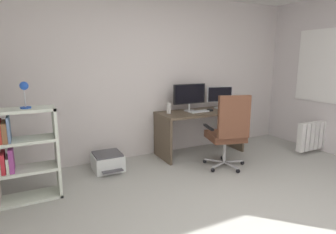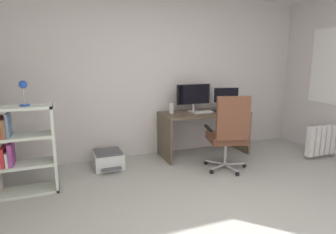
{
  "view_description": "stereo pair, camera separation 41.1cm",
  "coord_description": "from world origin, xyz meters",
  "px_view_note": "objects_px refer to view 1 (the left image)",
  "views": [
    {
      "loc": [
        -1.88,
        -1.73,
        1.58
      ],
      "look_at": [
        -0.06,
        1.86,
        0.76
      ],
      "focal_mm": 30.22,
      "sensor_mm": 36.0,
      "label": 1
    },
    {
      "loc": [
        -1.51,
        -1.9,
        1.58
      ],
      "look_at": [
        -0.06,
        1.86,
        0.76
      ],
      "focal_mm": 30.22,
      "sensor_mm": 36.0,
      "label": 2
    }
  ],
  "objects_px": {
    "keyboard": "(199,111)",
    "printer": "(108,162)",
    "office_chair": "(228,130)",
    "monitor_main": "(189,95)",
    "desk_lamp": "(24,91)",
    "desk": "(200,123)",
    "monitor_secondary": "(220,95)",
    "desktop_speaker": "(169,108)",
    "radiator": "(319,135)",
    "bookshelf": "(4,157)",
    "computer_mouse": "(210,110)"
  },
  "relations": [
    {
      "from": "keyboard",
      "to": "printer",
      "type": "relative_size",
      "value": 0.67
    },
    {
      "from": "office_chair",
      "to": "monitor_main",
      "type": "bearing_deg",
      "value": 96.61
    },
    {
      "from": "office_chair",
      "to": "desk_lamp",
      "type": "xyz_separation_m",
      "value": [
        -2.55,
        0.31,
        0.66
      ]
    },
    {
      "from": "desk_lamp",
      "to": "printer",
      "type": "bearing_deg",
      "value": 24.9
    },
    {
      "from": "desk",
      "to": "printer",
      "type": "bearing_deg",
      "value": -178.89
    },
    {
      "from": "keyboard",
      "to": "office_chair",
      "type": "xyz_separation_m",
      "value": [
        0.02,
        -0.75,
        -0.15
      ]
    },
    {
      "from": "monitor_secondary",
      "to": "desk_lamp",
      "type": "distance_m",
      "value": 3.14
    },
    {
      "from": "desktop_speaker",
      "to": "radiator",
      "type": "xyz_separation_m",
      "value": [
        2.44,
        -0.93,
        -0.51
      ]
    },
    {
      "from": "monitor_secondary",
      "to": "desk_lamp",
      "type": "bearing_deg",
      "value": -168.9
    },
    {
      "from": "desk",
      "to": "monitor_secondary",
      "type": "xyz_separation_m",
      "value": [
        0.47,
        0.11,
        0.42
      ]
    },
    {
      "from": "keyboard",
      "to": "desk_lamp",
      "type": "distance_m",
      "value": 2.62
    },
    {
      "from": "monitor_main",
      "to": "radiator",
      "type": "xyz_separation_m",
      "value": [
        2.03,
        -0.98,
        -0.7
      ]
    },
    {
      "from": "desk",
      "to": "monitor_main",
      "type": "distance_m",
      "value": 0.5
    },
    {
      "from": "desktop_speaker",
      "to": "office_chair",
      "type": "relative_size",
      "value": 0.15
    },
    {
      "from": "keyboard",
      "to": "office_chair",
      "type": "height_order",
      "value": "office_chair"
    },
    {
      "from": "desk",
      "to": "radiator",
      "type": "relative_size",
      "value": 1.47
    },
    {
      "from": "monitor_secondary",
      "to": "desk",
      "type": "bearing_deg",
      "value": -166.59
    },
    {
      "from": "monitor_main",
      "to": "office_chair",
      "type": "distance_m",
      "value": 1.01
    },
    {
      "from": "monitor_secondary",
      "to": "printer",
      "type": "relative_size",
      "value": 0.91
    },
    {
      "from": "desktop_speaker",
      "to": "printer",
      "type": "bearing_deg",
      "value": -174.76
    },
    {
      "from": "desktop_speaker",
      "to": "desk_lamp",
      "type": "bearing_deg",
      "value": -164.76
    },
    {
      "from": "keyboard",
      "to": "desktop_speaker",
      "type": "bearing_deg",
      "value": 162.98
    },
    {
      "from": "desk",
      "to": "bookshelf",
      "type": "height_order",
      "value": "bookshelf"
    },
    {
      "from": "computer_mouse",
      "to": "monitor_main",
      "type": "bearing_deg",
      "value": 156.71
    },
    {
      "from": "keyboard",
      "to": "computer_mouse",
      "type": "relative_size",
      "value": 3.4
    },
    {
      "from": "monitor_secondary",
      "to": "bookshelf",
      "type": "distance_m",
      "value": 3.4
    },
    {
      "from": "desktop_speaker",
      "to": "office_chair",
      "type": "distance_m",
      "value": 1.03
    },
    {
      "from": "desktop_speaker",
      "to": "radiator",
      "type": "height_order",
      "value": "desktop_speaker"
    },
    {
      "from": "printer",
      "to": "radiator",
      "type": "bearing_deg",
      "value": -13.42
    },
    {
      "from": "computer_mouse",
      "to": "radiator",
      "type": "height_order",
      "value": "computer_mouse"
    },
    {
      "from": "desk",
      "to": "computer_mouse",
      "type": "distance_m",
      "value": 0.27
    },
    {
      "from": "desk",
      "to": "desktop_speaker",
      "type": "xyz_separation_m",
      "value": [
        -0.56,
        0.06,
        0.28
      ]
    },
    {
      "from": "monitor_secondary",
      "to": "printer",
      "type": "distance_m",
      "value": 2.24
    },
    {
      "from": "printer",
      "to": "desk_lamp",
      "type": "bearing_deg",
      "value": -155.1
    },
    {
      "from": "desk",
      "to": "keyboard",
      "type": "distance_m",
      "value": 0.22
    },
    {
      "from": "monitor_main",
      "to": "office_chair",
      "type": "bearing_deg",
      "value": -83.39
    },
    {
      "from": "monitor_main",
      "to": "desktop_speaker",
      "type": "distance_m",
      "value": 0.45
    },
    {
      "from": "office_chair",
      "to": "radiator",
      "type": "distance_m",
      "value": 1.95
    },
    {
      "from": "monitor_main",
      "to": "desktop_speaker",
      "type": "height_order",
      "value": "monitor_main"
    },
    {
      "from": "desk",
      "to": "printer",
      "type": "relative_size",
      "value": 2.85
    },
    {
      "from": "desk",
      "to": "radiator",
      "type": "distance_m",
      "value": 2.09
    },
    {
      "from": "bookshelf",
      "to": "printer",
      "type": "relative_size",
      "value": 2.09
    },
    {
      "from": "desk",
      "to": "bookshelf",
      "type": "bearing_deg",
      "value": -170.29
    },
    {
      "from": "monitor_main",
      "to": "desk_lamp",
      "type": "bearing_deg",
      "value": -166.18
    },
    {
      "from": "desk_lamp",
      "to": "desktop_speaker",
      "type": "bearing_deg",
      "value": 15.24
    },
    {
      "from": "keyboard",
      "to": "printer",
      "type": "xyz_separation_m",
      "value": [
        -1.55,
        0.02,
        -0.61
      ]
    },
    {
      "from": "monitor_main",
      "to": "radiator",
      "type": "distance_m",
      "value": 2.36
    },
    {
      "from": "radiator",
      "to": "desk_lamp",
      "type": "bearing_deg",
      "value": 175.21
    },
    {
      "from": "desk",
      "to": "keyboard",
      "type": "xyz_separation_m",
      "value": [
        -0.06,
        -0.05,
        0.2
      ]
    },
    {
      "from": "desk",
      "to": "computer_mouse",
      "type": "height_order",
      "value": "computer_mouse"
    }
  ]
}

